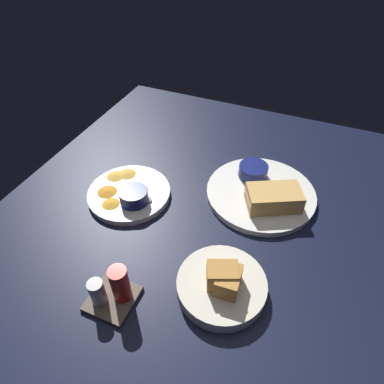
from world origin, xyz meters
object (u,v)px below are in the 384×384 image
spoon_by_dark_ramekin (261,189)px  plate_sandwich_main (261,193)px  ramekin_dark_sauce (253,170)px  bread_basket_rear (222,284)px  plate_chips_companion (129,193)px  spoon_by_gravy_ramekin (142,197)px  sandwich_half_near (274,198)px  ramekin_light_gravy (134,196)px  condiment_caddy (113,291)px

spoon_by_dark_ramekin → plate_sandwich_main: bearing=119.5°
ramekin_dark_sauce → bread_basket_rear: bread_basket_rear is taller
plate_sandwich_main → plate_chips_companion: bearing=22.8°
spoon_by_gravy_ramekin → bread_basket_rear: size_ratio=0.55×
sandwich_half_near → ramekin_dark_sauce: sandwich_half_near is taller
ramekin_light_gravy → ramekin_dark_sauce: bearing=-139.5°
ramekin_light_gravy → spoon_by_gravy_ramekin: 2.72cm
plate_chips_companion → plate_sandwich_main: bearing=-157.2°
plate_sandwich_main → sandwich_half_near: (-3.81, 3.83, 3.20)cm
spoon_by_dark_ramekin → condiment_caddy: size_ratio=0.93×
bread_basket_rear → condiment_caddy: 21.40cm
spoon_by_gravy_ramekin → bread_basket_rear: bearing=149.3°
sandwich_half_near → ramekin_dark_sauce: 11.77cm
ramekin_dark_sauce → spoon_by_dark_ramekin: 6.17cm
ramekin_dark_sauce → condiment_caddy: 48.23cm
plate_sandwich_main → ramekin_dark_sauce: size_ratio=3.62×
plate_chips_companion → sandwich_half_near: bearing=-165.0°
spoon_by_dark_ramekin → spoon_by_gravy_ramekin: size_ratio=0.89×
spoon_by_dark_ramekin → bread_basket_rear: 30.71cm
plate_sandwich_main → bread_basket_rear: bearing=89.4°
spoon_by_dark_ramekin → ramekin_light_gravy: 32.93cm
sandwich_half_near → condiment_caddy: bearing=58.0°
plate_chips_companion → ramekin_light_gravy: ramekin_light_gravy is taller
sandwich_half_near → condiment_caddy: 43.28cm
bread_basket_rear → condiment_caddy: bearing=28.4°
plate_sandwich_main → bread_basket_rear: (0.34, 30.36, 1.44)cm
plate_chips_companion → spoon_by_gravy_ramekin: bearing=168.8°
ramekin_dark_sauce → spoon_by_gravy_ramekin: size_ratio=0.79×
bread_basket_rear → condiment_caddy: (18.79, 10.17, 1.16)cm
spoon_by_gravy_ramekin → ramekin_dark_sauce: bearing=-140.4°
ramekin_dark_sauce → spoon_by_dark_ramekin: bearing=126.3°
ramekin_dark_sauce → spoon_by_gravy_ramekin: (23.58, 19.51, -1.49)cm
ramekin_light_gravy → plate_sandwich_main: bearing=-150.7°
ramekin_dark_sauce → plate_chips_companion: bearing=33.4°
ramekin_light_gravy → bread_basket_rear: bread_basket_rear is taller
condiment_caddy → plate_sandwich_main: bearing=-115.3°
sandwich_half_near → plate_sandwich_main: bearing=-45.2°
plate_sandwich_main → bread_basket_rear: bread_basket_rear is taller
sandwich_half_near → plate_chips_companion: size_ratio=0.70×
plate_chips_companion → condiment_caddy: bearing=115.2°
ramekin_light_gravy → condiment_caddy: size_ratio=0.76×
sandwich_half_near → bread_basket_rear: (4.15, 26.53, -1.76)cm
ramekin_dark_sauce → ramekin_light_gravy: (24.93, 21.29, 0.05)cm
plate_sandwich_main → condiment_caddy: condiment_caddy is taller
plate_sandwich_main → sandwich_half_near: bearing=134.8°
spoon_by_gravy_ramekin → bread_basket_rear: (-26.99, 16.03, 0.28)cm
condiment_caddy → spoon_by_gravy_ramekin: bearing=-72.6°
ramekin_light_gravy → bread_basket_rear: bearing=153.3°
spoon_by_dark_ramekin → ramekin_dark_sauce: bearing=-53.7°
plate_sandwich_main → ramekin_light_gravy: 33.00cm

